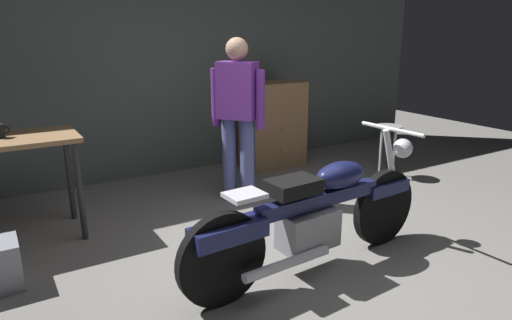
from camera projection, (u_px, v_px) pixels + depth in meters
ground_plane at (303, 261)px, 3.52m from camera, size 12.00×12.00×0.00m
back_wall at (165, 46)px, 5.39m from camera, size 8.00×0.12×3.10m
motorcycle at (316, 213)px, 3.29m from camera, size 2.19×0.60×1.00m
person_standing at (238, 114)px, 4.53m from camera, size 0.41×0.47×1.67m
shop_stool at (388, 137)px, 5.41m from camera, size 0.32×0.32×0.64m
wooden_dresser at (273, 125)px, 5.87m from camera, size 0.80×0.47×1.10m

